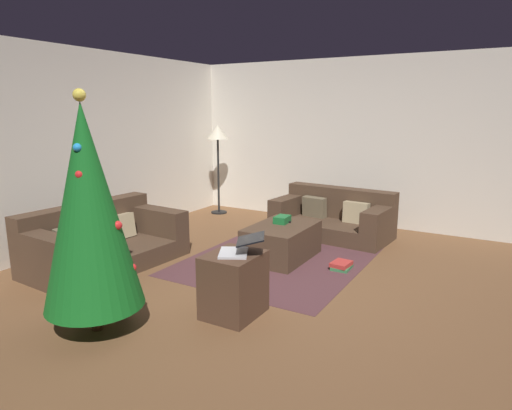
{
  "coord_description": "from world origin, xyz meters",
  "views": [
    {
      "loc": [
        -3.84,
        -1.9,
        1.82
      ],
      "look_at": [
        0.46,
        0.6,
        0.75
      ],
      "focal_mm": 31.5,
      "sensor_mm": 36.0,
      "label": 1
    }
  ],
  "objects_px": {
    "ottoman": "(282,242)",
    "christmas_tree": "(88,208)",
    "couch_right": "(334,217)",
    "laptop": "(240,248)",
    "corner_lamp": "(218,139)",
    "couch_left": "(101,242)",
    "gift_box": "(282,219)",
    "tv_remote": "(284,222)",
    "side_table": "(234,285)",
    "book_stack": "(342,265)"
  },
  "relations": [
    {
      "from": "ottoman",
      "to": "book_stack",
      "type": "height_order",
      "value": "ottoman"
    },
    {
      "from": "ottoman",
      "to": "side_table",
      "type": "height_order",
      "value": "side_table"
    },
    {
      "from": "ottoman",
      "to": "book_stack",
      "type": "xyz_separation_m",
      "value": [
        -0.0,
        -0.78,
        -0.17
      ]
    },
    {
      "from": "ottoman",
      "to": "tv_remote",
      "type": "height_order",
      "value": "tv_remote"
    },
    {
      "from": "couch_left",
      "to": "tv_remote",
      "type": "height_order",
      "value": "couch_left"
    },
    {
      "from": "couch_left",
      "to": "ottoman",
      "type": "height_order",
      "value": "couch_left"
    },
    {
      "from": "ottoman",
      "to": "couch_right",
      "type": "bearing_deg",
      "value": -8.1
    },
    {
      "from": "christmas_tree",
      "to": "corner_lamp",
      "type": "relative_size",
      "value": 1.27
    },
    {
      "from": "couch_left",
      "to": "couch_right",
      "type": "xyz_separation_m",
      "value": [
        2.59,
        -1.93,
        -0.01
      ]
    },
    {
      "from": "christmas_tree",
      "to": "side_table",
      "type": "relative_size",
      "value": 3.45
    },
    {
      "from": "couch_left",
      "to": "book_stack",
      "type": "xyz_separation_m",
      "value": [
        1.28,
        -2.53,
        -0.23
      ]
    },
    {
      "from": "christmas_tree",
      "to": "book_stack",
      "type": "height_order",
      "value": "christmas_tree"
    },
    {
      "from": "ottoman",
      "to": "book_stack",
      "type": "bearing_deg",
      "value": -90.13
    },
    {
      "from": "gift_box",
      "to": "corner_lamp",
      "type": "bearing_deg",
      "value": 53.01
    },
    {
      "from": "gift_box",
      "to": "side_table",
      "type": "relative_size",
      "value": 0.39
    },
    {
      "from": "couch_left",
      "to": "christmas_tree",
      "type": "bearing_deg",
      "value": 50.76
    },
    {
      "from": "ottoman",
      "to": "gift_box",
      "type": "height_order",
      "value": "gift_box"
    },
    {
      "from": "gift_box",
      "to": "laptop",
      "type": "bearing_deg",
      "value": -165.23
    },
    {
      "from": "couch_left",
      "to": "tv_remote",
      "type": "relative_size",
      "value": 11.38
    },
    {
      "from": "christmas_tree",
      "to": "couch_right",
      "type": "bearing_deg",
      "value": -10.39
    },
    {
      "from": "side_table",
      "to": "ottoman",
      "type": "bearing_deg",
      "value": 12.09
    },
    {
      "from": "corner_lamp",
      "to": "tv_remote",
      "type": "bearing_deg",
      "value": -126.36
    },
    {
      "from": "laptop",
      "to": "corner_lamp",
      "type": "relative_size",
      "value": 0.32
    },
    {
      "from": "laptop",
      "to": "couch_left",
      "type": "bearing_deg",
      "value": 81.71
    },
    {
      "from": "couch_right",
      "to": "tv_remote",
      "type": "relative_size",
      "value": 10.75
    },
    {
      "from": "couch_right",
      "to": "laptop",
      "type": "bearing_deg",
      "value": 98.69
    },
    {
      "from": "couch_left",
      "to": "christmas_tree",
      "type": "relative_size",
      "value": 0.92
    },
    {
      "from": "book_stack",
      "to": "couch_right",
      "type": "bearing_deg",
      "value": 24.38
    },
    {
      "from": "couch_left",
      "to": "gift_box",
      "type": "relative_size",
      "value": 8.09
    },
    {
      "from": "gift_box",
      "to": "christmas_tree",
      "type": "bearing_deg",
      "value": 170.02
    },
    {
      "from": "side_table",
      "to": "corner_lamp",
      "type": "bearing_deg",
      "value": 36.77
    },
    {
      "from": "tv_remote",
      "to": "corner_lamp",
      "type": "bearing_deg",
      "value": 22.64
    },
    {
      "from": "couch_left",
      "to": "ottoman",
      "type": "distance_m",
      "value": 2.16
    },
    {
      "from": "couch_left",
      "to": "couch_right",
      "type": "height_order",
      "value": "couch_left"
    },
    {
      "from": "couch_left",
      "to": "corner_lamp",
      "type": "bearing_deg",
      "value": -169.8
    },
    {
      "from": "couch_left",
      "to": "corner_lamp",
      "type": "height_order",
      "value": "corner_lamp"
    },
    {
      "from": "couch_right",
      "to": "gift_box",
      "type": "relative_size",
      "value": 7.64
    },
    {
      "from": "couch_right",
      "to": "christmas_tree",
      "type": "distance_m",
      "value": 3.88
    },
    {
      "from": "ottoman",
      "to": "christmas_tree",
      "type": "distance_m",
      "value": 2.61
    },
    {
      "from": "tv_remote",
      "to": "christmas_tree",
      "type": "height_order",
      "value": "christmas_tree"
    },
    {
      "from": "tv_remote",
      "to": "side_table",
      "type": "bearing_deg",
      "value": 161.17
    },
    {
      "from": "corner_lamp",
      "to": "side_table",
      "type": "bearing_deg",
      "value": -143.23
    },
    {
      "from": "laptop",
      "to": "corner_lamp",
      "type": "bearing_deg",
      "value": 37.56
    },
    {
      "from": "couch_left",
      "to": "side_table",
      "type": "relative_size",
      "value": 3.18
    },
    {
      "from": "couch_right",
      "to": "corner_lamp",
      "type": "distance_m",
      "value": 2.53
    },
    {
      "from": "couch_left",
      "to": "laptop",
      "type": "relative_size",
      "value": 3.7
    },
    {
      "from": "couch_left",
      "to": "gift_box",
      "type": "distance_m",
      "value": 2.2
    },
    {
      "from": "ottoman",
      "to": "gift_box",
      "type": "distance_m",
      "value": 0.28
    },
    {
      "from": "couch_right",
      "to": "gift_box",
      "type": "bearing_deg",
      "value": 83.32
    },
    {
      "from": "ottoman",
      "to": "corner_lamp",
      "type": "xyz_separation_m",
      "value": [
        1.65,
        2.09,
        1.1
      ]
    }
  ]
}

